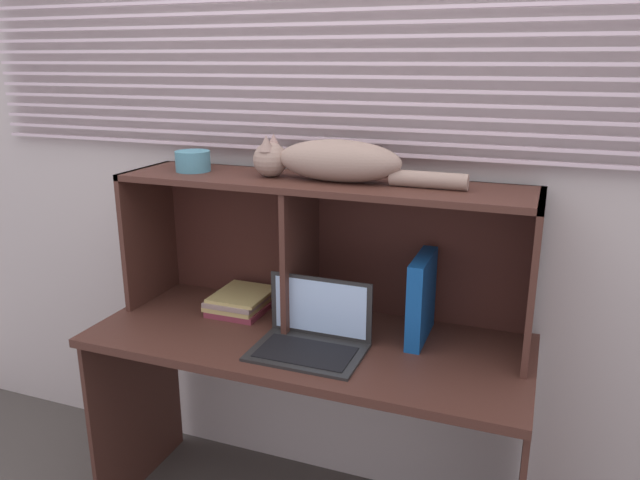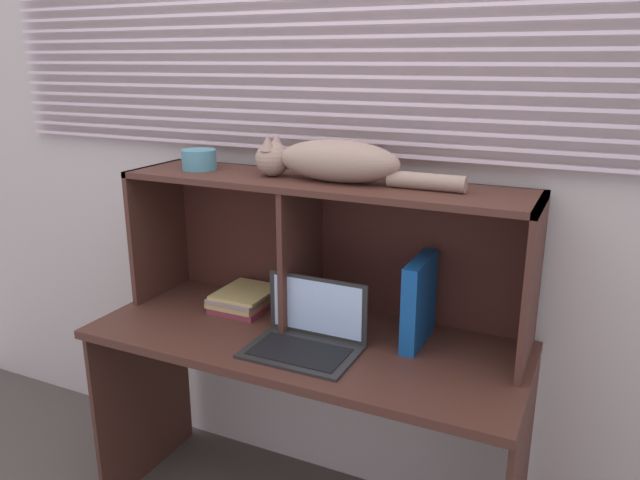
# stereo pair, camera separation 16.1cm
# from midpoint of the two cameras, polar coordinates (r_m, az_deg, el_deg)

# --- Properties ---
(back_panel_with_blinds) EXTENTS (4.40, 0.08, 2.50)m
(back_panel_with_blinds) POSITION_cam_midpoint_polar(r_m,az_deg,el_deg) (2.26, 4.40, 5.78)
(back_panel_with_blinds) COLOR beige
(back_panel_with_blinds) RESTS_ON ground
(desk) EXTENTS (1.49, 0.61, 0.77)m
(desk) POSITION_cam_midpoint_polar(r_m,az_deg,el_deg) (2.18, 0.67, -12.56)
(desk) COLOR #47271F
(desk) RESTS_ON ground
(hutch_shelf_unit) EXTENTS (1.44, 0.33, 0.52)m
(hutch_shelf_unit) POSITION_cam_midpoint_polar(r_m,az_deg,el_deg) (2.14, 2.37, 1.47)
(hutch_shelf_unit) COLOR #47271F
(hutch_shelf_unit) RESTS_ON desk
(cat) EXTENTS (0.73, 0.15, 0.15)m
(cat) POSITION_cam_midpoint_polar(r_m,az_deg,el_deg) (2.04, 3.34, 7.33)
(cat) COLOR gray
(cat) RESTS_ON hutch_shelf_unit
(laptop) EXTENTS (0.36, 0.25, 0.22)m
(laptop) POSITION_cam_midpoint_polar(r_m,az_deg,el_deg) (2.02, 1.07, -8.95)
(laptop) COLOR #252525
(laptop) RESTS_ON desk
(binder_upright) EXTENTS (0.05, 0.25, 0.29)m
(binder_upright) POSITION_cam_midpoint_polar(r_m,az_deg,el_deg) (2.06, 11.48, -5.63)
(binder_upright) COLOR #124A96
(binder_upright) RESTS_ON desk
(book_stack) EXTENTS (0.20, 0.23, 0.07)m
(book_stack) POSITION_cam_midpoint_polar(r_m,az_deg,el_deg) (2.34, -5.15, -5.54)
(book_stack) COLOR maroon
(book_stack) RESTS_ON desk
(small_basket) EXTENTS (0.13, 0.13, 0.07)m
(small_basket) POSITION_cam_midpoint_polar(r_m,az_deg,el_deg) (2.29, -9.25, 7.41)
(small_basket) COLOR teal
(small_basket) RESTS_ON hutch_shelf_unit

